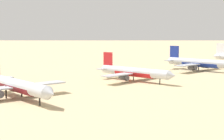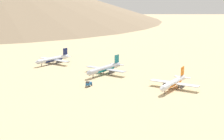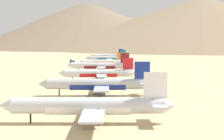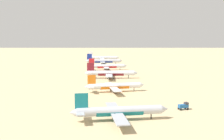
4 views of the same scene
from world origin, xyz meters
The scene contains 4 objects.
ground_plane centered at (0.00, 0.00, 0.00)m, with size 2267.33×2267.33×0.00m, color tan.
parked_jet_3 centered at (2.81, -1.06, 4.81)m, with size 49.60×40.75×14.47m.
parked_jet_4 centered at (13.93, 62.09, 4.57)m, with size 47.63×38.86×13.74m.
parked_jet_5 centered at (23.92, 124.71, 5.07)m, with size 52.68×43.11×15.25m.
Camera 1 is at (103.73, -82.90, 24.32)m, focal length 55.41 mm.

